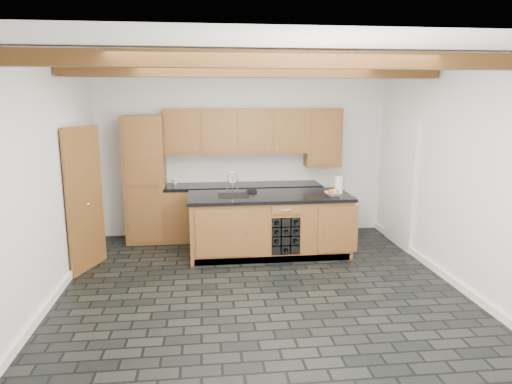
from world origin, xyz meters
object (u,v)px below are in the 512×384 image
(fruit_bowl, at_px, (333,194))
(paper_towel, at_px, (339,184))
(island, at_px, (270,224))
(kitchen_scale, at_px, (252,191))

(fruit_bowl, bearing_deg, paper_towel, 61.22)
(island, height_order, fruit_bowl, fruit_bowl)
(fruit_bowl, bearing_deg, island, 168.72)
(fruit_bowl, bearing_deg, kitchen_scale, 160.20)
(kitchen_scale, height_order, fruit_bowl, fruit_bowl)
(kitchen_scale, relative_size, paper_towel, 0.69)
(kitchen_scale, bearing_deg, island, -44.61)
(kitchen_scale, relative_size, fruit_bowl, 0.66)
(island, bearing_deg, fruit_bowl, -11.28)
(island, xyz_separation_m, fruit_bowl, (0.93, -0.19, 0.50))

